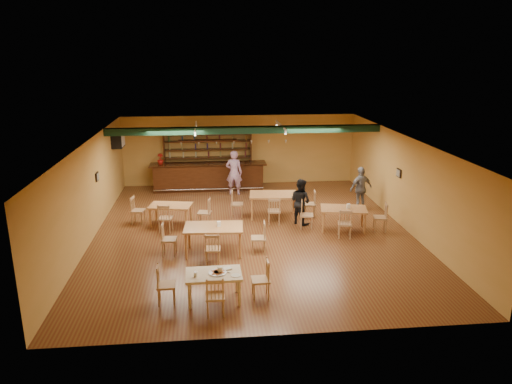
{
  "coord_description": "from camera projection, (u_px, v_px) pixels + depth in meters",
  "views": [
    {
      "loc": [
        -1.36,
        -14.59,
        5.58
      ],
      "look_at": [
        0.17,
        0.6,
        1.15
      ],
      "focal_mm": 33.84,
      "sensor_mm": 36.0,
      "label": 1
    }
  ],
  "objects": [
    {
      "name": "ceiling_beam",
      "position": [
        245.0,
        130.0,
        17.5
      ],
      "size": [
        10.0,
        0.3,
        0.25
      ],
      "primitive_type": "cube",
      "color": "black",
      "rests_on": "ceiling"
    },
    {
      "name": "floor",
      "position": [
        253.0,
        231.0,
        15.62
      ],
      "size": [
        12.0,
        12.0,
        0.0
      ],
      "primitive_type": "plane",
      "color": "brown",
      "rests_on": "ground"
    },
    {
      "name": "side_plate",
      "position": [
        236.0,
        275.0,
        10.97
      ],
      "size": [
        0.22,
        0.22,
        0.01
      ],
      "primitive_type": "cylinder",
      "rotation": [
        0.0,
        0.0,
        0.02
      ],
      "color": "white",
      "rests_on": "near_table"
    },
    {
      "name": "picture_right",
      "position": [
        399.0,
        173.0,
        16.1
      ],
      "size": [
        0.04,
        0.34,
        0.28
      ],
      "primitive_type": "cube",
      "color": "black",
      "rests_on": "wall_right"
    },
    {
      "name": "napkin_stack",
      "position": [
        227.0,
        269.0,
        11.3
      ],
      "size": [
        0.24,
        0.22,
        0.03
      ],
      "primitive_type": "cube",
      "rotation": [
        0.0,
        0.0,
        0.4
      ],
      "color": "white",
      "rests_on": "near_table"
    },
    {
      "name": "back_bar_hutch",
      "position": [
        208.0,
        160.0,
        20.69
      ],
      "size": [
        3.73,
        0.4,
        2.28
      ],
      "primitive_type": "cube",
      "color": "black",
      "rests_on": "ground"
    },
    {
      "name": "bar_counter",
      "position": [
        209.0,
        176.0,
        20.25
      ],
      "size": [
        4.82,
        0.85,
        1.13
      ],
      "primitive_type": "cube",
      "color": "black",
      "rests_on": "ground"
    },
    {
      "name": "dining_table_c",
      "position": [
        214.0,
        240.0,
        13.79
      ],
      "size": [
        1.72,
        1.1,
        0.83
      ],
      "primitive_type": "cube",
      "rotation": [
        0.0,
        0.0,
        -0.06
      ],
      "color": "#AE733D",
      "rests_on": "ground"
    },
    {
      "name": "pizza_tray",
      "position": [
        218.0,
        273.0,
        11.1
      ],
      "size": [
        0.52,
        0.52,
        0.01
      ],
      "primitive_type": "cylinder",
      "rotation": [
        0.0,
        0.0,
        0.38
      ],
      "color": "silver",
      "rests_on": "near_table"
    },
    {
      "name": "poinsettia",
      "position": [
        160.0,
        159.0,
        19.84
      ],
      "size": [
        0.32,
        0.32,
        0.45
      ],
      "primitive_type": "imported",
      "rotation": [
        0.0,
        0.0,
        0.35
      ],
      "color": "maroon",
      "rests_on": "bar_counter"
    },
    {
      "name": "dining_table_d",
      "position": [
        343.0,
        219.0,
        15.69
      ],
      "size": [
        1.61,
        1.15,
        0.73
      ],
      "primitive_type": "cube",
      "rotation": [
        0.0,
        0.0,
        -0.2
      ],
      "color": "#AE733D",
      "rests_on": "ground"
    },
    {
      "name": "ac_unit",
      "position": [
        118.0,
        140.0,
        18.52
      ],
      "size": [
        0.34,
        0.7,
        0.48
      ],
      "primitive_type": "cube",
      "color": "white",
      "rests_on": "wall_left"
    },
    {
      "name": "track_rail_right",
      "position": [
        281.0,
        125.0,
        18.19
      ],
      "size": [
        0.05,
        2.5,
        0.05
      ],
      "primitive_type": "cube",
      "color": "white",
      "rests_on": "ceiling"
    },
    {
      "name": "patron_right_a",
      "position": [
        300.0,
        201.0,
        16.15
      ],
      "size": [
        0.94,
        0.96,
        1.55
      ],
      "primitive_type": "imported",
      "rotation": [
        0.0,
        0.0,
        2.29
      ],
      "color": "black",
      "rests_on": "ground"
    },
    {
      "name": "dining_table_a",
      "position": [
        171.0,
        215.0,
        16.16
      ],
      "size": [
        1.51,
        1.07,
        0.69
      ],
      "primitive_type": "cube",
      "rotation": [
        0.0,
        0.0,
        -0.19
      ],
      "color": "#AE733D",
      "rests_on": "ground"
    },
    {
      "name": "picture_left",
      "position": [
        97.0,
        177.0,
        15.62
      ],
      "size": [
        0.04,
        0.34,
        0.28
      ],
      "primitive_type": "cube",
      "color": "black",
      "rests_on": "wall_left"
    },
    {
      "name": "pizza_server",
      "position": [
        223.0,
        271.0,
        11.16
      ],
      "size": [
        0.32,
        0.25,
        0.0
      ],
      "primitive_type": "cube",
      "rotation": [
        0.0,
        0.0,
        -0.57
      ],
      "color": "silver",
      "rests_on": "pizza_tray"
    },
    {
      "name": "near_table",
      "position": [
        214.0,
        287.0,
        11.19
      ],
      "size": [
        1.3,
        0.85,
        0.69
      ],
      "primitive_type": "cube",
      "rotation": [
        0.0,
        0.0,
        0.02
      ],
      "color": "tan",
      "rests_on": "ground"
    },
    {
      "name": "dining_table_b",
      "position": [
        273.0,
        205.0,
        16.93
      ],
      "size": [
        1.75,
        1.16,
        0.83
      ],
      "primitive_type": "cube",
      "rotation": [
        0.0,
        0.0,
        -0.1
      ],
      "color": "#AE733D",
      "rests_on": "ground"
    },
    {
      "name": "patron_right_b",
      "position": [
        361.0,
        188.0,
        17.6
      ],
      "size": [
        1.02,
        0.68,
        1.6
      ],
      "primitive_type": "imported",
      "rotation": [
        0.0,
        0.0,
        3.49
      ],
      "color": "gray",
      "rests_on": "ground"
    },
    {
      "name": "track_rail_left",
      "position": [
        196.0,
        126.0,
        17.88
      ],
      "size": [
        0.05,
        2.5,
        0.05
      ],
      "primitive_type": "cube",
      "color": "white",
      "rests_on": "ceiling"
    },
    {
      "name": "parmesan_shaker",
      "position": [
        195.0,
        274.0,
        10.91
      ],
      "size": [
        0.08,
        0.08,
        0.11
      ],
      "primitive_type": "cylinder",
      "rotation": [
        0.0,
        0.0,
        0.02
      ],
      "color": "#EAE5C6",
      "rests_on": "near_table"
    },
    {
      "name": "patron_bar",
      "position": [
        234.0,
        173.0,
        19.47
      ],
      "size": [
        0.74,
        0.56,
        1.82
      ],
      "primitive_type": "imported",
      "rotation": [
        0.0,
        0.0,
        2.94
      ],
      "color": "#A052B2",
      "rests_on": "ground"
    }
  ]
}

